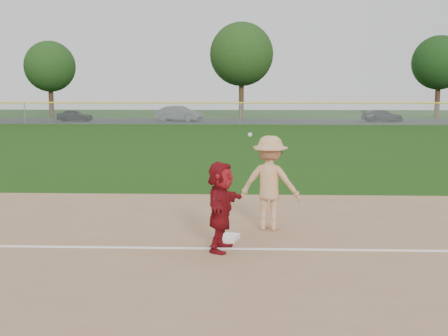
{
  "coord_description": "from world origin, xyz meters",
  "views": [
    {
      "loc": [
        0.5,
        -11.44,
        3.09
      ],
      "look_at": [
        0.0,
        1.5,
        1.3
      ],
      "focal_mm": 45.0,
      "sensor_mm": 36.0,
      "label": 1
    }
  ],
  "objects_px": {
    "first_base": "(227,237)",
    "car_mid": "(179,113)",
    "car_right": "(382,116)",
    "car_left": "(75,115)",
    "base_runner": "(221,206)"
  },
  "relations": [
    {
      "from": "first_base",
      "to": "car_left",
      "type": "relative_size",
      "value": 0.13
    },
    {
      "from": "first_base",
      "to": "car_left",
      "type": "bearing_deg",
      "value": 110.59
    },
    {
      "from": "car_left",
      "to": "car_right",
      "type": "height_order",
      "value": "car_left"
    },
    {
      "from": "first_base",
      "to": "car_mid",
      "type": "height_order",
      "value": "car_mid"
    },
    {
      "from": "first_base",
      "to": "car_right",
      "type": "relative_size",
      "value": 0.11
    },
    {
      "from": "first_base",
      "to": "car_right",
      "type": "height_order",
      "value": "car_right"
    },
    {
      "from": "car_right",
      "to": "car_mid",
      "type": "bearing_deg",
      "value": 80.49
    },
    {
      "from": "base_runner",
      "to": "car_left",
      "type": "relative_size",
      "value": 0.49
    },
    {
      "from": "first_base",
      "to": "car_left",
      "type": "xyz_separation_m",
      "value": [
        -16.93,
        45.08,
        0.54
      ]
    },
    {
      "from": "base_runner",
      "to": "car_right",
      "type": "height_order",
      "value": "base_runner"
    },
    {
      "from": "base_runner",
      "to": "car_right",
      "type": "bearing_deg",
      "value": -4.81
    },
    {
      "from": "first_base",
      "to": "car_right",
      "type": "bearing_deg",
      "value": 72.82
    },
    {
      "from": "base_runner",
      "to": "car_left",
      "type": "xyz_separation_m",
      "value": [
        -16.85,
        45.85,
        -0.28
      ]
    },
    {
      "from": "first_base",
      "to": "base_runner",
      "type": "distance_m",
      "value": 1.13
    },
    {
      "from": "car_mid",
      "to": "car_left",
      "type": "bearing_deg",
      "value": 111.52
    }
  ]
}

